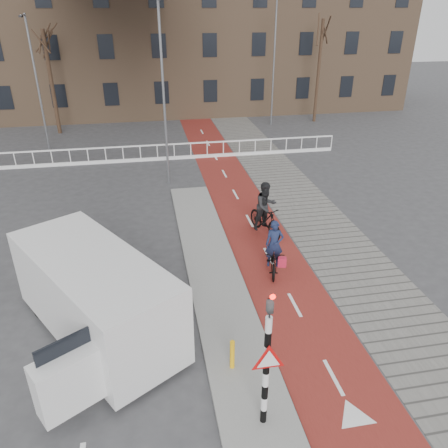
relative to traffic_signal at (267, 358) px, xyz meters
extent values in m
plane|color=#38383A|center=(0.60, 2.02, -1.99)|extent=(120.00, 120.00, 0.00)
cube|color=maroon|center=(2.10, 12.02, -1.98)|extent=(2.50, 60.00, 0.01)
cube|color=slate|center=(4.90, 12.02, -1.98)|extent=(3.00, 60.00, 0.01)
cube|color=gray|center=(-0.10, 6.02, -1.93)|extent=(1.80, 16.00, 0.12)
cylinder|color=black|center=(0.00, 0.02, -0.43)|extent=(0.14, 0.14, 2.88)
imported|color=black|center=(0.00, 0.02, 1.41)|extent=(0.13, 0.16, 0.80)
cylinder|color=#FF0C05|center=(0.00, -0.12, 1.59)|extent=(0.11, 0.02, 0.11)
cylinder|color=#FCB50E|center=(-0.36, 1.71, -1.45)|extent=(0.12, 0.12, 0.84)
imported|color=black|center=(1.97, 6.02, -1.50)|extent=(1.06, 1.94, 0.97)
imported|color=#182142|center=(1.97, 6.02, -0.90)|extent=(0.69, 0.54, 1.69)
cube|color=#BD1A36|center=(2.10, 5.48, -1.31)|extent=(0.31, 0.24, 0.34)
imported|color=black|center=(2.42, 8.78, -1.35)|extent=(1.26, 2.18, 1.26)
imported|color=black|center=(2.42, 8.78, -0.75)|extent=(1.16, 1.03, 1.98)
cube|color=silver|center=(-3.76, 3.85, -0.67)|extent=(4.96, 6.08, 2.29)
cube|color=green|center=(-4.91, 3.85, -0.77)|extent=(1.95, 3.13, 0.55)
cube|color=green|center=(-2.60, 3.85, -0.77)|extent=(1.95, 3.13, 0.55)
cube|color=black|center=(-3.76, 1.33, -0.27)|extent=(1.78, 1.13, 0.90)
cylinder|color=black|center=(-3.56, 1.68, -1.59)|extent=(0.67, 0.83, 0.80)
cylinder|color=black|center=(-1.90, 2.70, -1.59)|extent=(0.67, 0.83, 0.80)
cylinder|color=black|center=(-5.61, 4.99, -1.59)|extent=(0.67, 0.83, 0.80)
cylinder|color=black|center=(-3.95, 6.02, -1.59)|extent=(0.67, 0.83, 0.80)
cube|color=silver|center=(-4.40, 19.02, -1.04)|extent=(28.00, 0.08, 0.08)
cube|color=silver|center=(-4.40, 19.02, -1.89)|extent=(28.00, 0.10, 0.20)
cube|color=#7F6047|center=(-2.40, 34.02, 4.01)|extent=(46.00, 10.00, 12.00)
cylinder|color=black|center=(-8.11, 26.63, 1.49)|extent=(0.27, 0.27, 6.95)
cylinder|color=black|center=(11.39, 26.64, 1.74)|extent=(0.23, 0.23, 7.47)
cylinder|color=slate|center=(-1.01, 15.19, 2.37)|extent=(0.12, 0.12, 8.73)
cylinder|color=slate|center=(-8.16, 22.44, 1.98)|extent=(0.12, 0.12, 7.95)
cylinder|color=slate|center=(7.70, 26.24, 2.44)|extent=(0.12, 0.12, 8.85)
camera|label=1|loc=(-2.07, -6.39, 6.39)|focal=35.00mm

